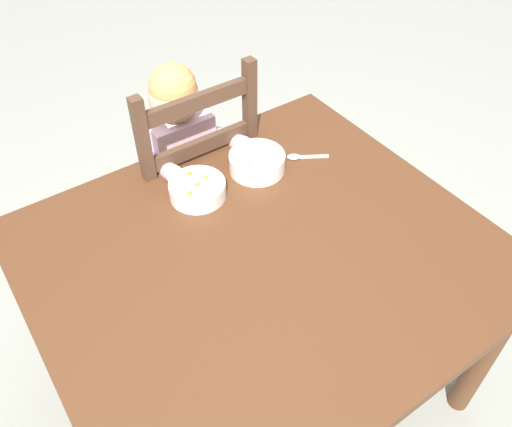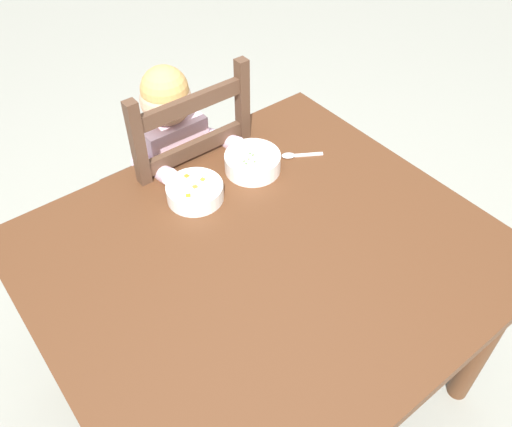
# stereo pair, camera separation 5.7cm
# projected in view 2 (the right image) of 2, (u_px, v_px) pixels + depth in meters

# --- Properties ---
(ground_plane) EXTENTS (8.00, 8.00, 0.00)m
(ground_plane) POSITION_uv_depth(u_px,v_px,m) (263.00, 380.00, 1.94)
(ground_plane) COLOR gray
(dining_table) EXTENTS (1.21, 1.08, 0.72)m
(dining_table) POSITION_uv_depth(u_px,v_px,m) (265.00, 272.00, 1.50)
(dining_table) COLOR #53301B
(dining_table) RESTS_ON ground
(dining_chair) EXTENTS (0.42, 0.42, 1.01)m
(dining_chair) POSITION_uv_depth(u_px,v_px,m) (182.00, 191.00, 1.96)
(dining_chair) COLOR #503626
(dining_chair) RESTS_ON ground
(child_figure) EXTENTS (0.32, 0.31, 0.97)m
(child_figure) POSITION_uv_depth(u_px,v_px,m) (178.00, 156.00, 1.84)
(child_figure) COLOR silver
(child_figure) RESTS_ON ground
(bowl_of_peas) EXTENTS (0.18, 0.18, 0.06)m
(bowl_of_peas) POSITION_uv_depth(u_px,v_px,m) (253.00, 162.00, 1.65)
(bowl_of_peas) COLOR white
(bowl_of_peas) RESTS_ON dining_table
(bowl_of_carrots) EXTENTS (0.17, 0.17, 0.05)m
(bowl_of_carrots) POSITION_uv_depth(u_px,v_px,m) (195.00, 191.00, 1.56)
(bowl_of_carrots) COLOR white
(bowl_of_carrots) RESTS_ON dining_table
(spoon) EXTENTS (0.13, 0.09, 0.01)m
(spoon) POSITION_uv_depth(u_px,v_px,m) (294.00, 155.00, 1.72)
(spoon) COLOR silver
(spoon) RESTS_ON dining_table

